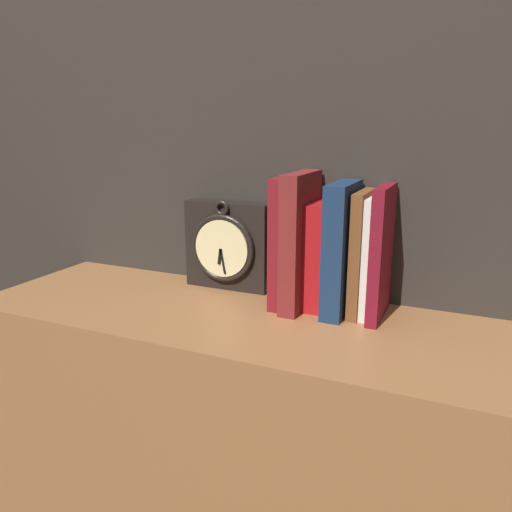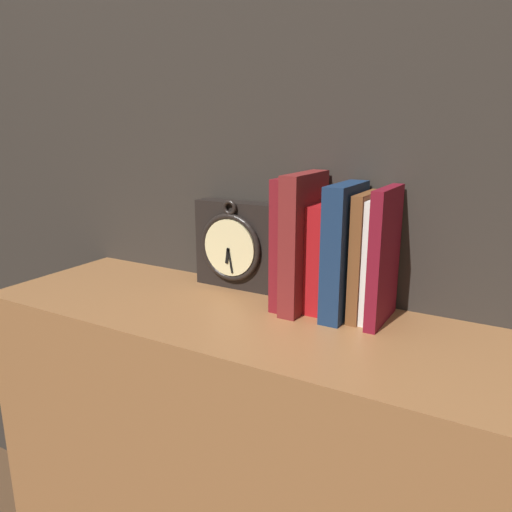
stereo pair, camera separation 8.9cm
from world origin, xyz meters
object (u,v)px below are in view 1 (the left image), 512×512
(book_slot1_maroon, at_px, (300,241))
(book_slot4_brown, at_px, (361,253))
(book_slot0_maroon, at_px, (287,241))
(book_slot5_white, at_px, (372,256))
(book_slot6_maroon, at_px, (381,253))
(clock, at_px, (227,246))
(book_slot3_navy, at_px, (341,249))
(book_slot2_red, at_px, (322,255))

(book_slot1_maroon, xyz_separation_m, book_slot4_brown, (0.11, 0.01, -0.02))
(book_slot0_maroon, bearing_deg, book_slot5_white, 3.09)
(book_slot4_brown, bearing_deg, book_slot6_maroon, -11.30)
(book_slot1_maroon, distance_m, book_slot6_maroon, 0.15)
(book_slot4_brown, height_order, book_slot5_white, book_slot4_brown)
(book_slot0_maroon, height_order, book_slot5_white, book_slot0_maroon)
(clock, distance_m, book_slot4_brown, 0.29)
(book_slot0_maroon, bearing_deg, book_slot4_brown, 2.39)
(clock, xyz_separation_m, book_slot0_maroon, (0.15, -0.04, 0.03))
(clock, bearing_deg, book_slot0_maroon, -13.83)
(book_slot1_maroon, height_order, book_slot3_navy, book_slot1_maroon)
(book_slot1_maroon, bearing_deg, book_slot3_navy, 2.86)
(book_slot3_navy, relative_size, book_slot4_brown, 1.06)
(clock, xyz_separation_m, book_slot5_white, (0.31, -0.03, 0.02))
(clock, distance_m, book_slot5_white, 0.31)
(book_slot2_red, bearing_deg, book_slot3_navy, -19.05)
(book_slot2_red, relative_size, book_slot4_brown, 0.89)
(book_slot3_navy, bearing_deg, clock, 170.91)
(clock, relative_size, book_slot1_maroon, 0.75)
(book_slot3_navy, distance_m, book_slot4_brown, 0.04)
(book_slot2_red, xyz_separation_m, book_slot4_brown, (0.08, -0.00, 0.01))
(book_slot3_navy, bearing_deg, book_slot0_maroon, 177.51)
(book_slot1_maroon, height_order, book_slot5_white, book_slot1_maroon)
(book_slot6_maroon, bearing_deg, clock, 173.44)
(book_slot0_maroon, distance_m, book_slot2_red, 0.07)
(clock, bearing_deg, book_slot6_maroon, -6.56)
(clock, distance_m, book_slot3_navy, 0.26)
(book_slot1_maroon, distance_m, book_slot3_navy, 0.08)
(book_slot3_navy, relative_size, book_slot5_white, 1.11)
(book_slot2_red, distance_m, book_slot3_navy, 0.05)
(book_slot2_red, distance_m, book_slot5_white, 0.09)
(book_slot2_red, xyz_separation_m, book_slot6_maroon, (0.11, -0.01, 0.02))
(book_slot1_maroon, bearing_deg, clock, 165.83)
(book_slot0_maroon, relative_size, book_slot1_maroon, 0.96)
(book_slot2_red, bearing_deg, book_slot1_maroon, -154.44)
(book_slot1_maroon, relative_size, book_slot2_red, 1.27)
(book_slot2_red, bearing_deg, book_slot6_maroon, -5.48)
(book_slot5_white, distance_m, book_slot6_maroon, 0.02)
(clock, bearing_deg, book_slot2_red, -7.12)
(book_slot2_red, xyz_separation_m, book_slot3_navy, (0.04, -0.01, 0.02))
(book_slot2_red, relative_size, book_slot6_maroon, 0.84)
(book_slot5_white, bearing_deg, book_slot6_maroon, -28.52)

